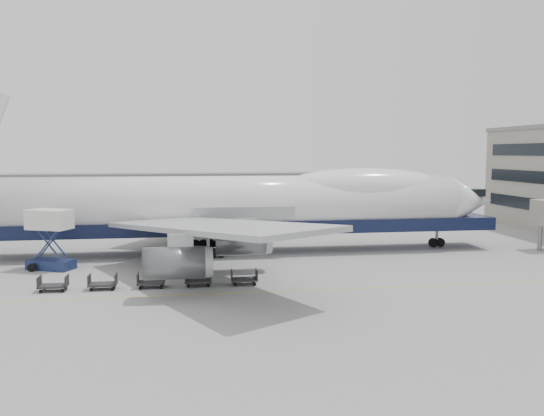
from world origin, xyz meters
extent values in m
plane|color=gray|center=(0.00, 0.00, 0.00)|extent=(260.00, 260.00, 0.00)
cube|color=gold|center=(0.00, -6.00, 0.01)|extent=(60.00, 0.15, 0.01)
cylinder|color=slate|center=(36.00, 8.00, 1.50)|extent=(0.50, 0.50, 3.00)
cube|color=slate|center=(-10.00, 70.00, 3.50)|extent=(110.00, 8.00, 7.00)
cylinder|color=white|center=(0.00, 12.00, 5.70)|extent=(52.00, 6.40, 6.40)
cube|color=black|center=(1.00, 12.00, 3.14)|extent=(60.00, 5.76, 1.50)
cone|color=white|center=(29.00, 12.00, 5.70)|extent=(6.00, 6.40, 6.40)
ellipsoid|color=white|center=(15.60, 12.00, 7.46)|extent=(20.67, 5.78, 4.56)
cube|color=#9EA0A3|center=(-3.00, -2.28, 5.10)|extent=(20.35, 26.74, 2.26)
cube|color=#9EA0A3|center=(-3.00, 26.28, 5.10)|extent=(20.35, 26.74, 2.26)
cylinder|color=#595B60|center=(-6.00, 31.00, 2.90)|extent=(4.80, 2.60, 2.60)
cylinder|color=#595B60|center=(0.00, 22.00, 2.90)|extent=(4.80, 2.60, 2.60)
cylinder|color=#595B60|center=(0.00, 2.00, 2.90)|extent=(4.80, 2.60, 2.60)
cylinder|color=#595B60|center=(-6.00, -7.00, 2.90)|extent=(4.80, 2.60, 2.60)
cylinder|color=slate|center=(25.00, 12.00, 1.25)|extent=(0.36, 0.36, 2.50)
cylinder|color=black|center=(25.00, 12.00, 0.55)|extent=(1.10, 0.45, 1.10)
cylinder|color=slate|center=(-3.00, 9.00, 1.25)|extent=(0.36, 0.36, 2.50)
cylinder|color=black|center=(-3.00, 9.00, 0.55)|extent=(1.10, 0.45, 1.10)
cylinder|color=slate|center=(-3.00, 15.00, 1.25)|extent=(0.36, 0.36, 2.50)
cylinder|color=black|center=(-3.00, 15.00, 0.55)|extent=(1.10, 0.45, 1.10)
cube|color=navy|center=(-18.61, 5.71, 0.49)|extent=(4.90, 3.66, 0.97)
cube|color=silver|center=(-18.61, 5.71, 5.00)|extent=(4.64, 3.69, 1.95)
cube|color=navy|center=(-18.61, 4.73, 2.80)|extent=(2.97, 1.33, 3.50)
cube|color=navy|center=(-18.61, 6.68, 2.80)|extent=(2.97, 1.33, 3.50)
cube|color=slate|center=(-18.61, 7.12, 5.00)|extent=(2.37, 1.80, 0.15)
cylinder|color=black|center=(-20.20, 4.82, 0.40)|extent=(0.80, 0.31, 0.80)
cylinder|color=black|center=(-20.20, 6.59, 0.40)|extent=(0.80, 0.31, 0.80)
cylinder|color=black|center=(-17.01, 4.82, 0.40)|extent=(0.80, 0.31, 0.80)
cylinder|color=black|center=(-17.01, 6.59, 0.40)|extent=(0.80, 0.31, 0.80)
cube|color=#2D2D30|center=(-16.19, -3.17, 0.45)|extent=(2.30, 1.35, 0.18)
cube|color=#2D2D30|center=(-17.29, -3.17, 0.85)|extent=(0.08, 1.35, 0.90)
cube|color=#2D2D30|center=(-15.09, -3.17, 0.85)|extent=(0.08, 1.35, 0.90)
cylinder|color=black|center=(-17.04, -3.72, 0.15)|extent=(0.30, 0.12, 0.30)
cylinder|color=black|center=(-17.04, -2.62, 0.15)|extent=(0.30, 0.12, 0.30)
cylinder|color=black|center=(-15.34, -3.72, 0.15)|extent=(0.30, 0.12, 0.30)
cylinder|color=black|center=(-15.34, -2.62, 0.15)|extent=(0.30, 0.12, 0.30)
cube|color=#2D2D30|center=(-12.18, -3.17, 0.45)|extent=(2.30, 1.35, 0.18)
cube|color=#2D2D30|center=(-13.28, -3.17, 0.85)|extent=(0.08, 1.35, 0.90)
cube|color=#2D2D30|center=(-11.08, -3.17, 0.85)|extent=(0.08, 1.35, 0.90)
cylinder|color=black|center=(-13.03, -3.72, 0.15)|extent=(0.30, 0.12, 0.30)
cylinder|color=black|center=(-13.03, -2.62, 0.15)|extent=(0.30, 0.12, 0.30)
cylinder|color=black|center=(-11.33, -3.72, 0.15)|extent=(0.30, 0.12, 0.30)
cylinder|color=black|center=(-11.33, -2.62, 0.15)|extent=(0.30, 0.12, 0.30)
cube|color=#2D2D30|center=(-8.17, -3.17, 0.45)|extent=(2.30, 1.35, 0.18)
cube|color=#2D2D30|center=(-9.27, -3.17, 0.85)|extent=(0.08, 1.35, 0.90)
cube|color=#2D2D30|center=(-7.07, -3.17, 0.85)|extent=(0.08, 1.35, 0.90)
cylinder|color=black|center=(-9.02, -3.72, 0.15)|extent=(0.30, 0.12, 0.30)
cylinder|color=black|center=(-9.02, -2.62, 0.15)|extent=(0.30, 0.12, 0.30)
cylinder|color=black|center=(-7.32, -3.72, 0.15)|extent=(0.30, 0.12, 0.30)
cylinder|color=black|center=(-7.32, -2.62, 0.15)|extent=(0.30, 0.12, 0.30)
cube|color=#2D2D30|center=(-4.16, -3.17, 0.45)|extent=(2.30, 1.35, 0.18)
cube|color=#2D2D30|center=(-5.26, -3.17, 0.85)|extent=(0.08, 1.35, 0.90)
cube|color=#2D2D30|center=(-3.06, -3.17, 0.85)|extent=(0.08, 1.35, 0.90)
cylinder|color=black|center=(-5.01, -3.72, 0.15)|extent=(0.30, 0.12, 0.30)
cylinder|color=black|center=(-5.01, -2.62, 0.15)|extent=(0.30, 0.12, 0.30)
cylinder|color=black|center=(-3.31, -3.72, 0.15)|extent=(0.30, 0.12, 0.30)
cylinder|color=black|center=(-3.31, -2.62, 0.15)|extent=(0.30, 0.12, 0.30)
cube|color=#2D2D30|center=(-0.15, -3.17, 0.45)|extent=(2.30, 1.35, 0.18)
cube|color=#2D2D30|center=(-1.25, -3.17, 0.85)|extent=(0.08, 1.35, 0.90)
cube|color=#2D2D30|center=(0.95, -3.17, 0.85)|extent=(0.08, 1.35, 0.90)
cylinder|color=black|center=(-1.00, -3.72, 0.15)|extent=(0.30, 0.12, 0.30)
cylinder|color=black|center=(-1.00, -2.62, 0.15)|extent=(0.30, 0.12, 0.30)
cylinder|color=black|center=(0.70, -3.72, 0.15)|extent=(0.30, 0.12, 0.30)
cylinder|color=black|center=(0.70, -2.62, 0.15)|extent=(0.30, 0.12, 0.30)
camera|label=1|loc=(-4.27, -48.75, 11.58)|focal=35.00mm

